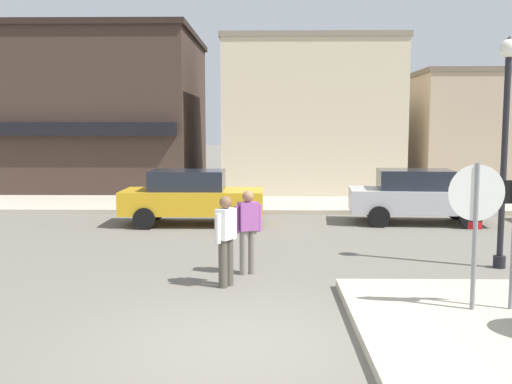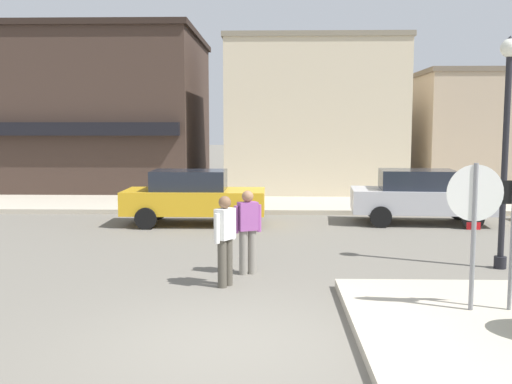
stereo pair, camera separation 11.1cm
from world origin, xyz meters
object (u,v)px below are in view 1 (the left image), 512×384
Objects in this scene: parked_car_nearest at (192,196)px; parked_car_second at (418,196)px; pedestrian_crossing_near at (226,238)px; pedestrian_crossing_far at (248,229)px; stop_sign at (476,217)px; lamp_post at (506,119)px.

parked_car_second is at bearing 3.05° from parked_car_nearest.
parked_car_nearest is 2.49× the size of pedestrian_crossing_near.
pedestrian_crossing_far is (-4.75, -6.08, 0.06)m from parked_car_second.
parked_car_nearest is (-5.17, 8.35, -0.71)m from stop_sign.
parked_car_nearest is 6.78m from pedestrian_crossing_near.
pedestrian_crossing_far is (1.80, -5.73, 0.06)m from parked_car_nearest.
parked_car_second is (-0.25, 5.49, -2.15)m from lamp_post.
lamp_post reaches higher than pedestrian_crossing_far.
lamp_post is 2.82× the size of pedestrian_crossing_near.
stop_sign is 0.56× the size of parked_car_second.
pedestrian_crossing_far is at bearing -128.01° from parked_car_second.
stop_sign is at bearing -37.82° from pedestrian_crossing_far.
parked_car_nearest is at bearing 102.21° from pedestrian_crossing_near.
pedestrian_crossing_near is at bearing -77.79° from parked_car_nearest.
parked_car_nearest is 2.49× the size of pedestrian_crossing_far.
parked_car_nearest is at bearing -176.95° from parked_car_second.
parked_car_second is 2.56× the size of pedestrian_crossing_near.
stop_sign reaches higher than pedestrian_crossing_near.
pedestrian_crossing_near is 0.96m from pedestrian_crossing_far.
lamp_post is 1.10× the size of parked_car_second.
parked_car_second is at bearing 92.66° from lamp_post.
lamp_post reaches higher than parked_car_nearest.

